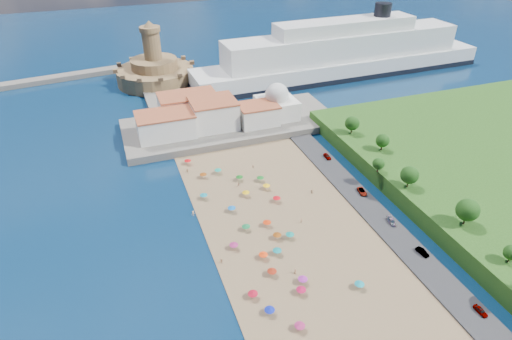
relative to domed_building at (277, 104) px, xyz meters
name	(u,v)px	position (x,y,z in m)	size (l,w,h in m)	color
ground	(272,240)	(-30.00, -71.00, -8.97)	(700.00, 700.00, 0.00)	#071938
terrace	(231,124)	(-20.00, 2.00, -7.47)	(90.00, 36.00, 3.00)	#59544C
jetty	(166,101)	(-42.00, 37.00, -7.77)	(18.00, 70.00, 2.40)	#59544C
waterfront_buildings	(200,114)	(-33.05, 2.64, -1.10)	(57.00, 29.00, 11.00)	silver
domed_building	(277,104)	(0.00, 0.00, 0.00)	(16.00, 16.00, 15.00)	silver
fortress	(155,71)	(-42.00, 67.00, -2.29)	(40.00, 40.00, 32.40)	olive
cruise_ship	(342,56)	(56.84, 44.38, 1.93)	(168.98, 29.31, 36.83)	black
beach_parasols	(285,270)	(-32.28, -85.04, -6.83)	(30.02, 117.31, 2.20)	gray
beachgoers	(253,227)	(-33.78, -65.28, -7.88)	(40.47, 101.16, 1.85)	tan
parked_cars	(380,209)	(6.00, -70.46, -7.62)	(2.93, 79.79, 1.44)	gray
hillside_trees	(436,193)	(17.91, -78.88, 1.19)	(14.10, 108.23, 8.07)	#382314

